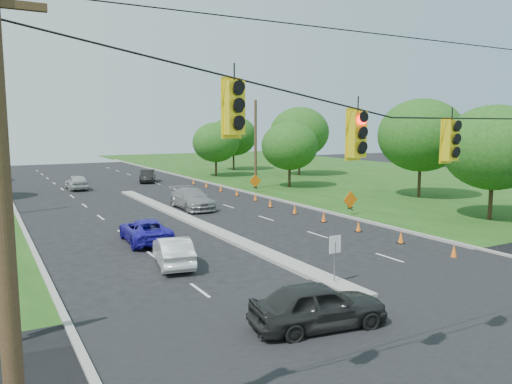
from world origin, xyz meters
TOP-DOWN VIEW (x-y plane):
  - ground at (0.00, 0.00)m, footprint 160.00×160.00m
  - grass_right at (30.00, 20.00)m, footprint 40.00×160.00m
  - cross_street at (0.00, 0.00)m, footprint 160.00×14.00m
  - curb_left at (-10.10, 30.00)m, footprint 0.25×110.00m
  - curb_right at (10.10, 30.00)m, footprint 0.25×110.00m
  - median at (0.00, 21.00)m, footprint 1.00×34.00m
  - median_sign at (0.00, 6.00)m, footprint 0.55×0.06m
  - signal_span at (-0.05, -1.00)m, footprint 25.60×0.32m
  - utility_pole_far_right at (12.50, 35.00)m, footprint 0.28×0.28m
  - cone_1 at (7.71, 6.50)m, footprint 0.32×0.32m
  - cone_2 at (7.71, 10.00)m, footprint 0.32×0.32m
  - cone_3 at (7.71, 13.50)m, footprint 0.32×0.32m
  - cone_4 at (7.71, 17.00)m, footprint 0.32×0.32m
  - cone_5 at (7.71, 20.50)m, footprint 0.32×0.32m
  - cone_6 at (7.71, 24.00)m, footprint 0.32×0.32m
  - cone_7 at (8.31, 27.50)m, footprint 0.32×0.32m
  - cone_8 at (8.31, 31.00)m, footprint 0.32×0.32m
  - cone_9 at (8.31, 34.50)m, footprint 0.32×0.32m
  - cone_10 at (8.31, 38.00)m, footprint 0.32×0.32m
  - cone_11 at (8.31, 41.50)m, footprint 0.32×0.32m
  - work_sign_1 at (10.80, 18.00)m, footprint 1.27×0.58m
  - work_sign_2 at (10.80, 32.00)m, footprint 1.27×0.58m
  - tree_7 at (18.00, 12.00)m, footprint 6.72×6.72m
  - tree_8 at (22.00, 22.00)m, footprint 7.56×7.56m
  - tree_9 at (16.00, 34.00)m, footprint 5.88×5.88m
  - tree_10 at (24.00, 44.00)m, footprint 7.56×7.56m
  - tree_11 at (20.00, 55.00)m, footprint 6.72×6.72m
  - tree_12 at (14.00, 48.00)m, footprint 5.88×5.88m
  - black_sedan at (-3.14, 2.82)m, footprint 4.66×2.42m
  - white_sedan at (-4.69, 11.94)m, footprint 2.17×4.29m
  - blue_pickup at (-4.44, 17.14)m, footprint 2.50×4.91m
  - silver_car_far at (2.02, 26.32)m, footprint 2.36×5.55m
  - silver_car_oncoming at (-3.73, 43.01)m, footprint 1.82×4.47m
  - dark_car_receding at (4.52, 46.00)m, footprint 2.98×4.62m

SIDE VIEW (x-z plane):
  - ground at x=0.00m, z-range 0.00..0.00m
  - grass_right at x=30.00m, z-range -0.03..0.03m
  - cross_street at x=0.00m, z-range -0.01..0.01m
  - curb_left at x=-10.10m, z-range -0.08..0.08m
  - curb_right at x=10.10m, z-range -0.08..0.08m
  - median at x=0.00m, z-range -0.09..0.09m
  - cone_1 at x=7.71m, z-range 0.00..0.70m
  - cone_2 at x=7.71m, z-range 0.00..0.70m
  - cone_3 at x=7.71m, z-range 0.00..0.70m
  - cone_4 at x=7.71m, z-range 0.00..0.70m
  - cone_5 at x=7.71m, z-range 0.00..0.70m
  - cone_6 at x=7.71m, z-range 0.00..0.70m
  - cone_7 at x=8.31m, z-range 0.00..0.70m
  - cone_8 at x=8.31m, z-range 0.00..0.70m
  - cone_9 at x=8.31m, z-range 0.00..0.70m
  - cone_10 at x=8.31m, z-range 0.00..0.70m
  - cone_11 at x=8.31m, z-range 0.00..0.70m
  - blue_pickup at x=-4.44m, z-range 0.00..1.33m
  - white_sedan at x=-4.69m, z-range 0.00..1.35m
  - dark_car_receding at x=4.52m, z-range 0.00..1.44m
  - black_sedan at x=-3.14m, z-range 0.00..1.52m
  - silver_car_oncoming at x=-3.73m, z-range 0.00..1.52m
  - silver_car_far at x=2.02m, z-range 0.00..1.60m
  - work_sign_1 at x=10.80m, z-range 0.41..1.78m
  - work_sign_2 at x=10.80m, z-range 0.41..1.78m
  - median_sign at x=0.00m, z-range 0.44..2.49m
  - tree_9 at x=16.00m, z-range 0.91..7.77m
  - tree_12 at x=14.00m, z-range 0.91..7.77m
  - utility_pole_far_right at x=12.50m, z-range 0.00..9.00m
  - tree_7 at x=18.00m, z-range 1.04..8.88m
  - tree_11 at x=20.00m, z-range 1.04..8.88m
  - signal_span at x=-0.05m, z-range 0.47..9.47m
  - tree_8 at x=22.00m, z-range 1.17..9.99m
  - tree_10 at x=24.00m, z-range 1.17..9.99m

